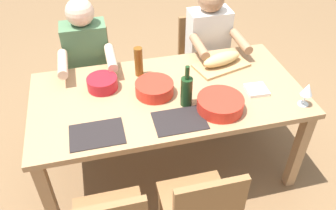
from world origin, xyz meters
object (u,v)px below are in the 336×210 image
diner_far_left (88,62)px  beer_bottle (139,62)px  chair_far_right (201,57)px  wine_bottle (187,91)px  serving_bowl_greens (154,88)px  cutting_board (221,65)px  wine_glass (307,90)px  bread_loaf (222,59)px  serving_bowl_salad (102,82)px  chair_far_left (90,72)px  dining_table (168,102)px  napkin_stack (257,90)px  diner_far_right (209,46)px  serving_bowl_pasta (220,103)px

diner_far_left → beer_bottle: size_ratio=5.45×
diner_far_left → beer_bottle: bearing=-43.5°
chair_far_right → wine_bottle: size_ratio=2.93×
serving_bowl_greens → cutting_board: serving_bowl_greens is taller
beer_bottle → wine_glass: bearing=-31.3°
serving_bowl_greens → bread_loaf: 0.59m
bread_loaf → diner_far_left: bearing=158.7°
serving_bowl_salad → cutting_board: bearing=4.0°
beer_bottle → cutting_board: bearing=-3.8°
chair_far_left → wine_bottle: size_ratio=2.93×
bread_loaf → beer_bottle: beer_bottle is taller
chair_far_left → wine_bottle: (0.59, -0.93, 0.37)m
dining_table → wine_bottle: size_ratio=6.34×
serving_bowl_greens → chair_far_right: bearing=52.2°
serving_bowl_greens → napkin_stack: serving_bowl_greens is taller
dining_table → diner_far_right: size_ratio=1.53×
chair_far_left → diner_far_right: bearing=-10.3°
diner_far_left → serving_bowl_salad: (0.08, -0.44, 0.09)m
serving_bowl_salad → wine_glass: bearing=-21.4°
cutting_board → wine_bottle: (-0.38, -0.37, 0.10)m
wine_glass → serving_bowl_salad: bearing=158.6°
serving_bowl_salad → serving_bowl_greens: bearing=-23.4°
wine_glass → diner_far_left: bearing=145.0°
wine_glass → napkin_stack: wine_glass is taller
dining_table → bread_loaf: 0.53m
serving_bowl_pasta → serving_bowl_greens: 0.45m
chair_far_right → napkin_stack: size_ratio=6.07×
bread_loaf → wine_bottle: (-0.38, -0.37, 0.04)m
dining_table → diner_far_left: (-0.51, 0.60, 0.04)m
serving_bowl_salad → beer_bottle: bearing=20.6°
chair_far_left → dining_table: bearing=-57.0°
chair_far_right → wine_glass: 1.22m
cutting_board → bread_loaf: 0.06m
dining_table → diner_far_left: diner_far_left is taller
diner_far_right → diner_far_left: (-1.01, 0.00, 0.00)m
chair_far_right → serving_bowl_pasta: (-0.23, -1.03, 0.31)m
diner_far_right → beer_bottle: diner_far_right is taller
beer_bottle → serving_bowl_salad: bearing=-159.4°
chair_far_left → serving_bowl_salad: size_ratio=4.08×
chair_far_left → serving_bowl_greens: size_ratio=3.29×
napkin_stack → dining_table: bearing=167.4°
serving_bowl_salad → beer_bottle: beer_bottle is taller
diner_far_right → bread_loaf: 0.39m
cutting_board → dining_table: bearing=-154.9°
chair_far_left → bread_loaf: 1.17m
wine_bottle → beer_bottle: size_ratio=1.32×
wine_bottle → cutting_board: bearing=43.9°
chair_far_right → cutting_board: bearing=-94.1°
dining_table → cutting_board: (0.47, 0.22, 0.09)m
serving_bowl_salad → cutting_board: 0.89m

